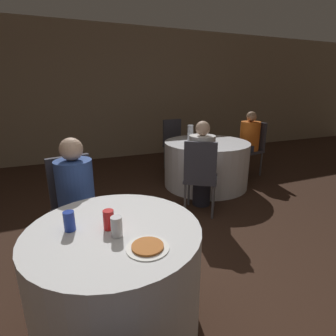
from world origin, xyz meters
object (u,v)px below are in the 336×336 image
at_px(chair_far_east, 253,144).
at_px(table_far, 206,164).
at_px(person_orange_shirt, 246,144).
at_px(soda_can_blue, 69,221).
at_px(person_white_shirt, 202,166).
at_px(soda_can_silver, 117,227).
at_px(bottle_far, 190,133).
at_px(chair_far_southwest, 200,172).
at_px(soda_can_red, 109,220).
at_px(table_near, 117,278).
at_px(chair_far_north, 174,140).
at_px(pizza_plate_near, 148,247).
at_px(person_blue_shirt, 79,205).
at_px(chair_near_north, 74,199).

bearing_deg(chair_far_east, table_far, 90.00).
xyz_separation_m(person_orange_shirt, soda_can_blue, (-3.03, -2.19, 0.20)).
height_order(person_white_shirt, soda_can_silver, person_white_shirt).
distance_m(soda_can_blue, bottle_far, 2.87).
xyz_separation_m(chair_far_southwest, person_white_shirt, (0.10, 0.14, 0.02)).
height_order(table_far, soda_can_red, soda_can_red).
distance_m(person_white_shirt, bottle_far, 0.96).
height_order(table_near, soda_can_red, soda_can_red).
relative_size(table_far, soda_can_red, 11.00).
relative_size(chair_far_east, person_white_shirt, 0.82).
bearing_deg(chair_far_north, pizza_plate_near, 59.27).
distance_m(chair_far_southwest, soda_can_blue, 1.90).
xyz_separation_m(table_far, chair_far_southwest, (-0.61, -0.90, 0.21)).
bearing_deg(person_orange_shirt, chair_far_north, 37.24).
height_order(chair_far_north, person_blue_shirt, person_blue_shirt).
xyz_separation_m(person_blue_shirt, person_white_shirt, (1.53, 0.58, 0.01)).
bearing_deg(chair_far_southwest, table_near, -102.59).
relative_size(chair_far_east, pizza_plate_near, 4.08).
bearing_deg(pizza_plate_near, chair_near_north, 104.84).
relative_size(chair_near_north, chair_far_east, 1.00).
bearing_deg(chair_far_east, bottle_far, 82.76).
bearing_deg(chair_far_southwest, soda_can_red, -103.33).
bearing_deg(chair_far_east, chair_near_north, 103.16).
bearing_deg(soda_can_red, person_white_shirt, 43.80).
bearing_deg(person_blue_shirt, chair_near_north, -90.00).
bearing_deg(bottle_far, chair_far_southwest, -110.09).
xyz_separation_m(chair_far_east, chair_far_southwest, (-1.68, -1.10, 0.00)).
xyz_separation_m(table_far, chair_far_north, (-0.10, 1.08, 0.21)).
relative_size(person_orange_shirt, soda_can_blue, 9.42).
bearing_deg(table_far, soda_can_silver, -130.56).
bearing_deg(chair_far_southwest, pizza_plate_near, -93.74).
bearing_deg(table_near, soda_can_red, 161.43).
relative_size(table_far, bottle_far, 5.14).
distance_m(table_near, pizza_plate_near, 0.48).
bearing_deg(person_white_shirt, soda_can_blue, -107.86).
relative_size(pizza_plate_near, soda_can_blue, 1.92).
bearing_deg(soda_can_silver, chair_near_north, 100.69).
xyz_separation_m(person_orange_shirt, soda_can_silver, (-2.78, -2.36, 0.20)).
bearing_deg(pizza_plate_near, bottle_far, 58.73).
bearing_deg(table_near, soda_can_silver, -88.22).
bearing_deg(soda_can_red, table_far, 47.71).
distance_m(chair_far_southwest, person_white_shirt, 0.17).
distance_m(soda_can_silver, bottle_far, 2.85).
relative_size(soda_can_blue, bottle_far, 0.47).
xyz_separation_m(person_white_shirt, soda_can_blue, (-1.61, -1.27, 0.20)).
relative_size(chair_near_north, soda_can_blue, 7.82).
bearing_deg(table_far, chair_far_north, 95.18).
relative_size(table_far, soda_can_silver, 11.00).
xyz_separation_m(table_near, soda_can_blue, (-0.25, 0.08, 0.42)).
distance_m(chair_far_north, person_white_shirt, 1.89).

